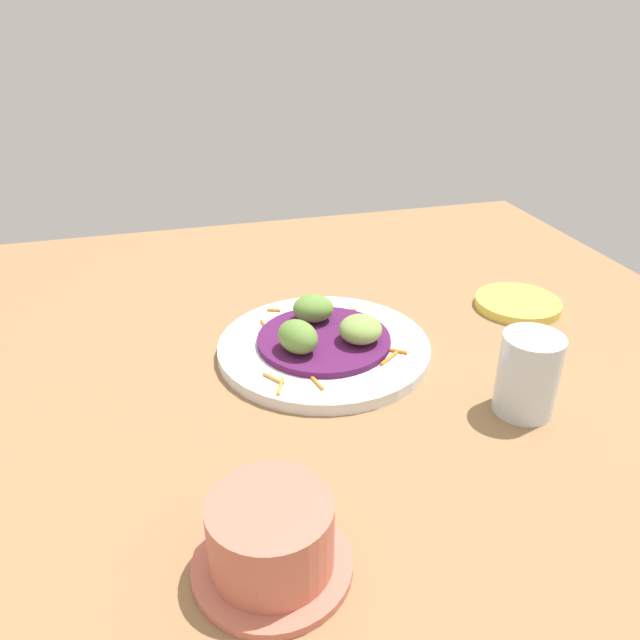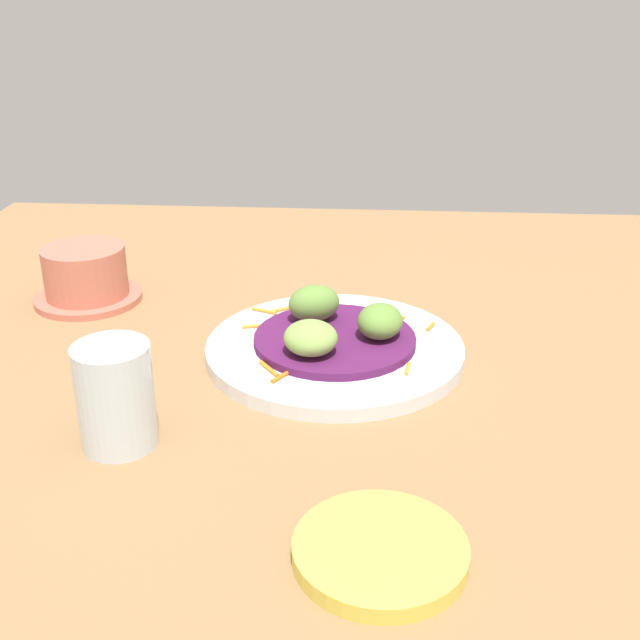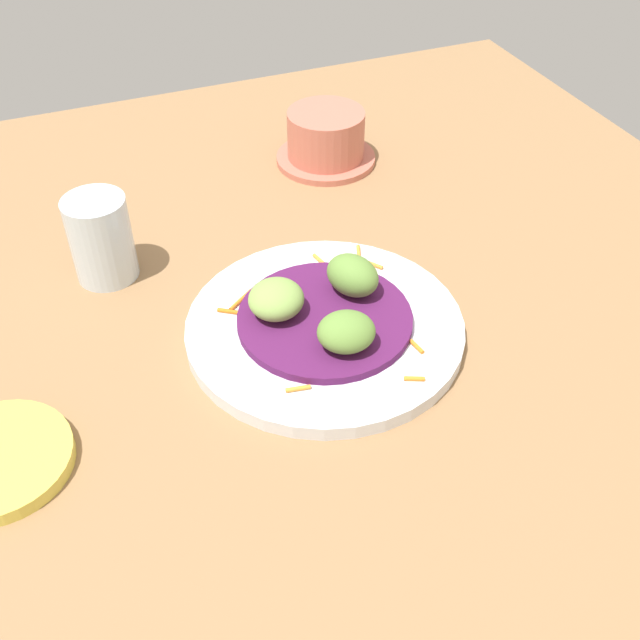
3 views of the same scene
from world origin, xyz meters
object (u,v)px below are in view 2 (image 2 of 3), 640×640
Objects in this scene: guac_scoop_center at (380,321)px; terracotta_bowl at (86,276)px; side_plate_small at (380,551)px; water_glass at (116,396)px; guac_scoop_left at (311,338)px; main_plate at (335,350)px; guac_scoop_right at (314,303)px.

guac_scoop_center is 37.30cm from terracotta_bowl.
guac_scoop_center reaches higher than side_plate_small.
guac_scoop_left is at bearing -138.03° from water_glass.
terracotta_bowl is at bearing -22.55° from main_plate.
main_plate is at bearing 122.10° from guac_scoop_right.
guac_scoop_right reaches higher than main_plate.
terracotta_bowl is (35.13, -12.51, -0.90)cm from guac_scoop_center.
guac_scoop_right is (2.44, -3.89, 3.51)cm from main_plate.
guac_scoop_right is at bearing 162.63° from terracotta_bowl.
terracotta_bowl is (28.10, -8.79, -1.09)cm from guac_scoop_right.
guac_scoop_right is 0.61× the size of water_glass.
guac_scoop_center is 0.42× the size of terracotta_bowl.
main_plate is 2.09× the size of terracotta_bowl.
terracotta_bowl reaches higher than main_plate.
guac_scoop_center is (-6.74, -4.23, 0.10)cm from guac_scoop_left.
water_glass reaches higher than main_plate.
main_plate is at bearing -81.08° from side_plate_small.
terracotta_bowl reaches higher than guac_scoop_left.
guac_scoop_left is (2.15, 4.06, 3.22)cm from main_plate.
guac_scoop_center is at bearing -89.64° from side_plate_small.
side_plate_small is at bearing 90.36° from guac_scoop_center.
guac_scoop_left is at bearing -75.29° from side_plate_small.
water_glass is at bearing 45.65° from main_plate.
guac_scoop_left is at bearing 149.47° from terracotta_bowl.
terracotta_bowl is at bearing -30.53° from guac_scoop_left.
guac_scoop_center is 0.95× the size of guac_scoop_right.
terracotta_bowl reaches higher than guac_scoop_right.
main_plate is at bearing -134.35° from water_glass.
guac_scoop_right is (0.29, -7.95, 0.29)cm from guac_scoop_left.
guac_scoop_center is 28.18cm from water_glass.
main_plate is at bearing -117.90° from guac_scoop_left.
main_plate is 4.95× the size of guac_scoop_left.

